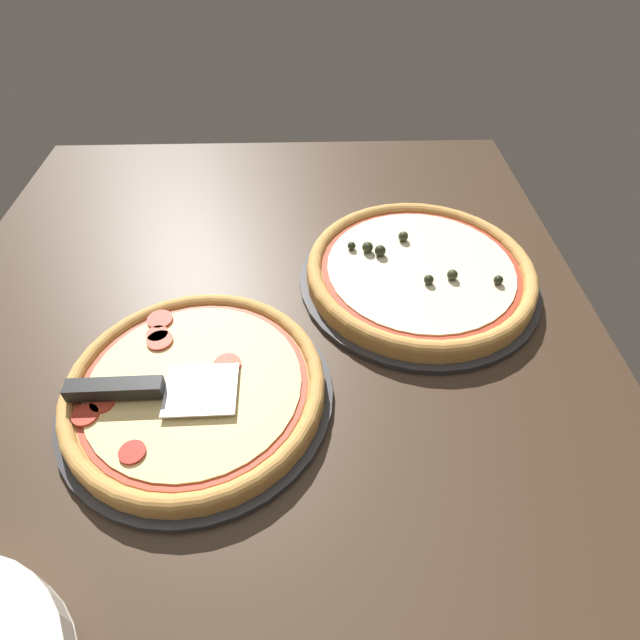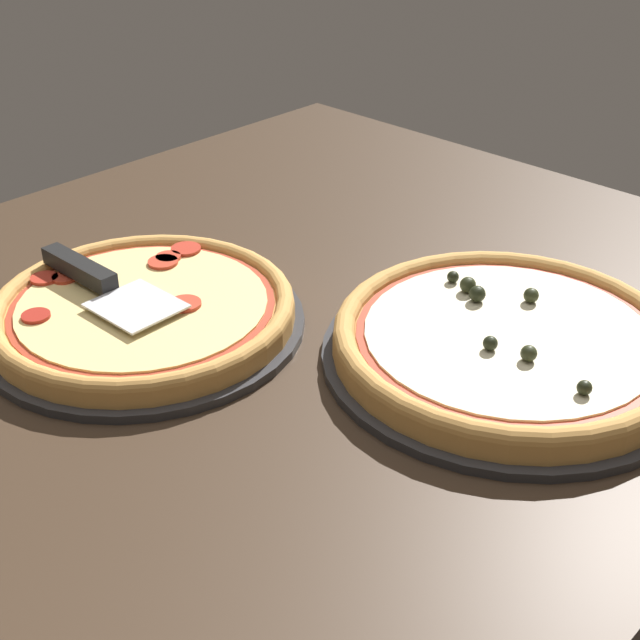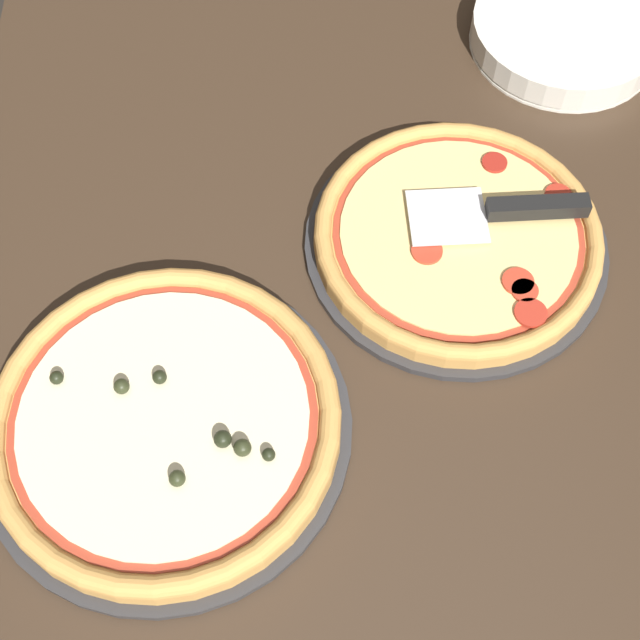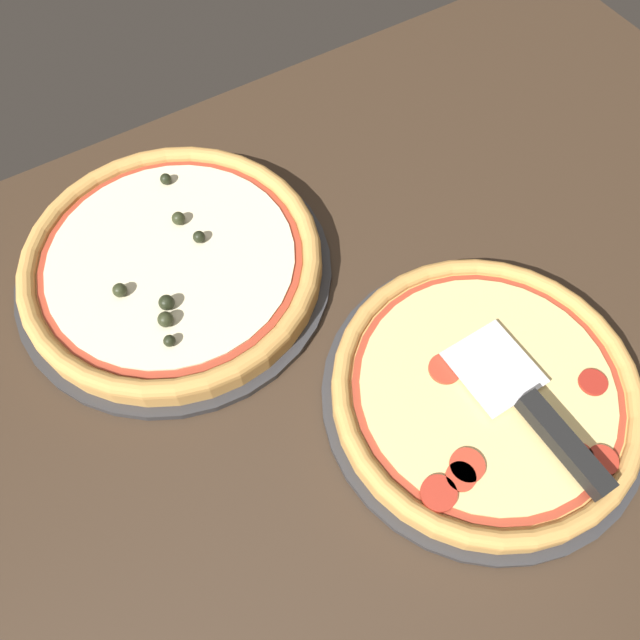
{
  "view_description": "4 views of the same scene",
  "coord_description": "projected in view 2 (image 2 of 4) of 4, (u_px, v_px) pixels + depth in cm",
  "views": [
    {
      "loc": [
        44.53,
        6.97,
        54.31
      ],
      "look_at": [
        -5.99,
        8.48,
        3.0
      ],
      "focal_mm": 28.0,
      "sensor_mm": 36.0,
      "label": 1
    },
    {
      "loc": [
        53.04,
        64.89,
        51.81
      ],
      "look_at": [
        -5.99,
        8.48,
        3.0
      ],
      "focal_mm": 50.0,
      "sensor_mm": 36.0,
      "label": 2
    },
    {
      "loc": [
        -54.95,
        10.41,
        86.66
      ],
      "look_at": [
        -5.99,
        8.48,
        3.0
      ],
      "focal_mm": 50.0,
      "sensor_mm": 36.0,
      "label": 3
    },
    {
      "loc": [
        -24.26,
        -21.81,
        64.69
      ],
      "look_at": [
        -5.99,
        8.48,
        3.0
      ],
      "focal_mm": 35.0,
      "sensor_mm": 36.0,
      "label": 4
    }
  ],
  "objects": [
    {
      "name": "pizza_pan_back",
      "position": [
        506.0,
        357.0,
        0.94
      ],
      "size": [
        38.85,
        38.85,
        1.0
      ],
      "primitive_type": "cylinder",
      "color": "#2D2D30",
      "rests_on": "ground_plane"
    },
    {
      "name": "ground_plane",
      "position": [
        228.0,
        350.0,
        0.99
      ],
      "size": [
        135.98,
        102.98,
        3.6
      ],
      "primitive_type": "cube",
      "color": "#38281C"
    },
    {
      "name": "pizza_front",
      "position": [
        143.0,
        308.0,
        0.98
      ],
      "size": [
        33.53,
        33.53,
        2.9
      ],
      "color": "#C68E47",
      "rests_on": "pizza_pan_front"
    },
    {
      "name": "pizza_pan_front",
      "position": [
        145.0,
        324.0,
        0.99
      ],
      "size": [
        35.67,
        35.67,
        1.0
      ],
      "primitive_type": "cylinder",
      "color": "#2D2D30",
      "rests_on": "ground_plane"
    },
    {
      "name": "pizza_back",
      "position": [
        508.0,
        339.0,
        0.92
      ],
      "size": [
        36.52,
        36.52,
        4.35
      ],
      "color": "#C68E47",
      "rests_on": "pizza_pan_back"
    },
    {
      "name": "serving_spatula",
      "position": [
        93.0,
        277.0,
        1.0
      ],
      "size": [
        8.09,
        20.84,
        2.0
      ],
      "color": "silver",
      "rests_on": "pizza_front"
    }
  ]
}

